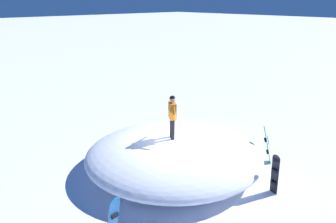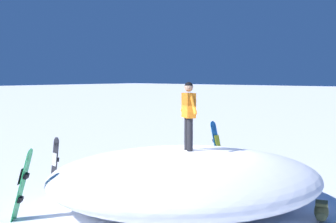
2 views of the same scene
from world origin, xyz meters
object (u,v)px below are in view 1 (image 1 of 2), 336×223
at_px(snowboarder_standing, 172,113).
at_px(snowboard_tertiary_upright, 114,219).
at_px(snowboard_secondary_upright, 275,174).
at_px(snowboard_primary_upright, 267,144).
at_px(backpack_near, 109,146).

relative_size(snowboarder_standing, snowboard_tertiary_upright, 0.98).
height_order(snowboard_secondary_upright, snowboard_tertiary_upright, snowboard_tertiary_upright).
relative_size(snowboarder_standing, snowboard_primary_upright, 1.03).
bearing_deg(snowboarder_standing, snowboard_primary_upright, -34.80).
height_order(snowboard_primary_upright, snowboard_tertiary_upright, snowboard_tertiary_upright).
xyz_separation_m(snowboard_primary_upright, snowboard_tertiary_upright, (-6.72, 0.69, 0.04)).
height_order(snowboard_primary_upright, snowboard_secondary_upright, snowboard_primary_upright).
bearing_deg(snowboard_secondary_upright, backpack_near, 112.07).
bearing_deg(backpack_near, snowboard_tertiary_upright, -119.66).
bearing_deg(backpack_near, snowboard_primary_upright, -50.55).
relative_size(snowboard_secondary_upright, snowboard_tertiary_upright, 0.92).
height_order(snowboarder_standing, snowboard_secondary_upright, snowboarder_standing).
relative_size(snowboarder_standing, backpack_near, 2.56).
relative_size(snowboard_primary_upright, backpack_near, 2.50).
height_order(snowboard_secondary_upright, backpack_near, snowboard_secondary_upright).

